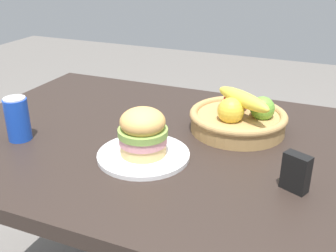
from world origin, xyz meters
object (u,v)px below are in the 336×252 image
at_px(sandwich, 143,132).
at_px(fruit_basket, 239,117).
at_px(plate, 144,155).
at_px(soda_can, 18,119).
at_px(napkin_holder, 296,173).

xyz_separation_m(sandwich, fruit_basket, (0.19, 0.26, -0.03)).
bearing_deg(fruit_basket, sandwich, -125.69).
xyz_separation_m(plate, soda_can, (-0.38, -0.04, 0.06)).
height_order(plate, soda_can, soda_can).
height_order(sandwich, napkin_holder, sandwich).
bearing_deg(soda_can, sandwich, 5.94).
bearing_deg(plate, fruit_basket, 54.31).
distance_m(plate, napkin_holder, 0.39).
bearing_deg(soda_can, napkin_holder, 2.45).
relative_size(sandwich, soda_can, 1.03).
bearing_deg(soda_can, plate, 5.94).
xyz_separation_m(plate, sandwich, (0.00, -0.00, 0.07)).
bearing_deg(fruit_basket, soda_can, -151.90).
height_order(soda_can, napkin_holder, soda_can).
relative_size(plate, fruit_basket, 0.84).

